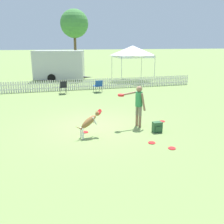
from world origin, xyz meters
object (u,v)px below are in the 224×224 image
Objects in this scene: leaping_dog at (90,121)px; frisbee_near_handler at (85,132)px; frisbee_near_dog at (152,143)px; frisbee_midfield at (172,148)px; tree_left_grove at (74,24)px; handler_person at (138,102)px; backpack_on_grass at (157,127)px; folding_chair_blue_left at (98,85)px; equipment_trailer at (59,65)px; folding_chair_center at (63,86)px; frisbee_far_scatter at (162,121)px; canopy_tent_main at (133,52)px.

frisbee_near_handler is at bearing 173.94° from leaping_dog.
frisbee_midfield is (0.43, -0.59, 0.00)m from frisbee_near_dog.
tree_left_grove is (3.02, 26.13, 5.05)m from leaping_dog.
backpack_on_grass is at bearing -164.70° from handler_person.
equipment_trailer reaches higher than folding_chair_blue_left.
leaping_dog is 2.94m from frisbee_midfield.
backpack_on_grass is 8.28m from folding_chair_blue_left.
tree_left_grove is at bearing 88.55° from frisbee_midfield.
frisbee_midfield is 10.22m from folding_chair_center.
folding_chair_center is at bearing 90.91° from frisbee_near_handler.
handler_person is 1.55× the size of leaping_dog.
folding_chair_center reaches higher than frisbee_midfield.
frisbee_far_scatter is 8.06m from folding_chair_center.
folding_chair_blue_left is 2.32m from folding_chair_center.
frisbee_near_handler is 3.43m from frisbee_far_scatter.
folding_chair_blue_left reaches higher than backpack_on_grass.
equipment_trailer is at bearing 103.34° from frisbee_far_scatter.
backpack_on_grass is at bearing -106.01° from canopy_tent_main.
canopy_tent_main is (3.70, 12.89, 2.32)m from backpack_on_grass.
folding_chair_center reaches higher than frisbee_near_handler.
frisbee_near_dog is 0.73m from frisbee_midfield.
leaping_dog is at bearing 175.85° from backpack_on_grass.
handler_person is 2.37m from frisbee_near_handler.
canopy_tent_main is (4.35, 13.84, 2.50)m from frisbee_near_dog.
frisbee_far_scatter is 0.08× the size of canopy_tent_main.
leaping_dog is at bearing -76.38° from equipment_trailer.
frisbee_near_handler is at bearing -117.39° from canopy_tent_main.
tree_left_grove is (3.11, 25.63, 5.62)m from frisbee_near_handler.
canopy_tent_main is at bearing 76.05° from frisbee_far_scatter.
tree_left_grove reaches higher than frisbee_far_scatter.
folding_chair_blue_left is (-0.43, 8.27, 0.30)m from backpack_on_grass.
tree_left_grove reaches higher than folding_chair_center.
canopy_tent_main reaches higher than backpack_on_grass.
folding_chair_center is (-2.53, 9.89, 0.49)m from frisbee_midfield.
frisbee_near_handler is 7.91m from folding_chair_blue_left.
backpack_on_grass is (0.49, -0.80, -0.83)m from handler_person.
leaping_dog is at bearing 143.35° from frisbee_midfield.
frisbee_far_scatter is 0.61× the size of backpack_on_grass.
handler_person is at bearing 84.95° from frisbee_near_dog.
backpack_on_grass is (2.63, -0.68, 0.18)m from frisbee_near_handler.
frisbee_far_scatter is at bearing 7.24° from frisbee_near_handler.
frisbee_near_dog is (1.89, -1.13, -0.57)m from leaping_dog.
canopy_tent_main is 0.40× the size of tree_left_grove.
tree_left_grove is (0.91, 18.05, 5.14)m from folding_chair_blue_left.
folding_chair_blue_left is at bearing -16.93° from handler_person.
leaping_dog reaches higher than backpack_on_grass.
handler_person is 14.20m from equipment_trailer.
folding_chair_center reaches higher than frisbee_far_scatter.
equipment_trailer reaches higher than folding_chair_center.
frisbee_midfield is (2.32, -1.72, -0.57)m from leaping_dog.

